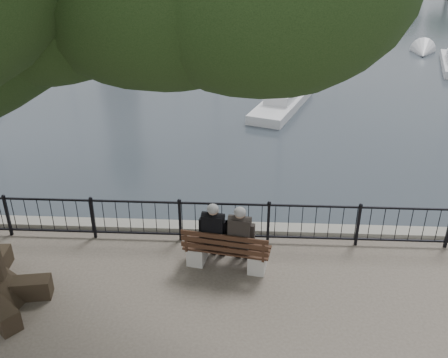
{
  "coord_description": "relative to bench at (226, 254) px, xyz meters",
  "views": [
    {
      "loc": [
        0.49,
        -7.1,
        6.48
      ],
      "look_at": [
        0.0,
        2.5,
        1.6
      ],
      "focal_mm": 40.0,
      "sensor_mm": 36.0,
      "label": 1
    }
  ],
  "objects": [
    {
      "name": "harbor",
      "position": [
        -0.1,
        1.48,
        -0.83
      ],
      "size": [
        260.0,
        260.0,
        1.2
      ],
      "color": "gray",
      "rests_on": "ground"
    },
    {
      "name": "railing",
      "position": [
        -0.1,
        0.98,
        0.22
      ],
      "size": [
        22.06,
        0.06,
        1.0
      ],
      "color": "black",
      "rests_on": "ground"
    },
    {
      "name": "bench",
      "position": [
        0.0,
        0.0,
        0.0
      ],
      "size": [
        1.88,
        0.86,
        0.96
      ],
      "color": "#A4A09A",
      "rests_on": "ground"
    },
    {
      "name": "person_left",
      "position": [
        -0.25,
        0.15,
        0.36
      ],
      "size": [
        0.51,
        0.8,
        1.52
      ],
      "color": "black",
      "rests_on": "ground"
    },
    {
      "name": "person_right",
      "position": [
        0.29,
        0.05,
        0.36
      ],
      "size": [
        0.51,
        0.8,
        1.52
      ],
      "color": "black",
      "rests_on": "ground"
    },
    {
      "name": "sailboat_b",
      "position": [
        -1.7,
        23.6,
        -0.98
      ],
      "size": [
        1.58,
        5.41,
        12.23
      ],
      "color": "silver",
      "rests_on": "ground"
    },
    {
      "name": "sailboat_c",
      "position": [
        1.95,
        13.49,
        -0.99
      ],
      "size": [
        3.32,
        5.66,
        11.73
      ],
      "color": "silver",
      "rests_on": "ground"
    },
    {
      "name": "sailboat_e",
      "position": [
        -13.86,
        30.29,
        -0.96
      ],
      "size": [
        4.01,
        6.2,
        13.65
      ],
      "color": "silver",
      "rests_on": "ground"
    },
    {
      "name": "sailboat_f",
      "position": [
        3.29,
        33.41,
        -1.0
      ],
      "size": [
        3.65,
        6.08,
        11.75
      ],
      "color": "silver",
      "rests_on": "ground"
    },
    {
      "name": "sailboat_g",
      "position": [
        8.49,
        36.84,
        -1.04
      ],
      "size": [
        2.91,
        4.79,
        9.14
      ],
      "color": "silver",
      "rests_on": "ground"
    },
    {
      "name": "sailboat_h",
      "position": [
        -2.6,
        36.54,
        -0.94
      ],
      "size": [
        2.58,
        5.43,
        13.22
      ],
      "color": "silver",
      "rests_on": "ground"
    },
    {
      "name": "sailboat_i",
      "position": [
        -6.62,
        38.87,
        -1.02
      ],
      "size": [
        2.2,
        5.7,
        10.73
      ],
      "color": "silver",
      "rests_on": "ground"
    },
    {
      "name": "sailboat_j",
      "position": [
        -9.72,
        25.15,
        -1.02
      ],
      "size": [
        1.61,
        5.27,
        10.46
      ],
      "color": "silver",
      "rests_on": "ground"
    }
  ]
}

